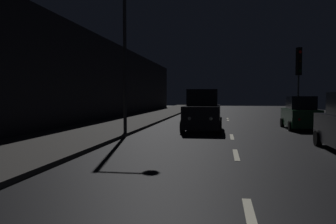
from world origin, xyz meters
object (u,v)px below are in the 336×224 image
at_px(traffic_light_far_right, 299,68).
at_px(streetlamp_overhead, 134,29).
at_px(car_approaching_headlights, 203,112).
at_px(car_parked_right_far, 300,114).

relative_size(traffic_light_far_right, streetlamp_overhead, 0.69).
height_order(traffic_light_far_right, car_approaching_headlights, traffic_light_far_right).
distance_m(streetlamp_overhead, car_approaching_headlights, 5.86).
height_order(traffic_light_far_right, car_parked_right_far, traffic_light_far_right).
bearing_deg(car_approaching_headlights, traffic_light_far_right, 134.95).
xyz_separation_m(traffic_light_far_right, car_approaching_headlights, (-6.23, -6.22, -2.79)).
distance_m(traffic_light_far_right, car_approaching_headlights, 9.24).
bearing_deg(traffic_light_far_right, streetlamp_overhead, -58.16).
xyz_separation_m(car_approaching_headlights, car_parked_right_far, (5.43, 1.72, -0.17)).
bearing_deg(car_parked_right_far, car_approaching_headlights, 107.54).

